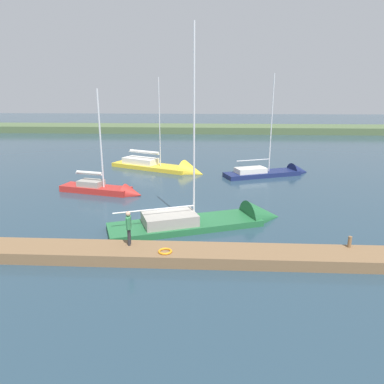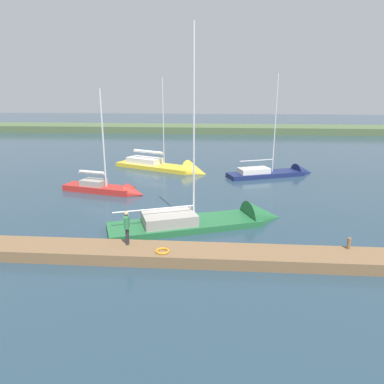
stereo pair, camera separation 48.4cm
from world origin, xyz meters
TOP-DOWN VIEW (x-y plane):
  - ground_plane at (0.00, 0.00)m, footprint 200.00×200.00m
  - far_shoreline at (0.00, -48.14)m, footprint 180.00×8.00m
  - dock_pier at (0.00, 5.40)m, footprint 26.77×1.89m
  - mooring_post_near at (-9.37, 4.74)m, footprint 0.17×0.17m
  - life_ring_buoy at (-0.61, 5.78)m, footprint 0.66×0.66m
  - sailboat_far_left at (-8.71, -12.71)m, footprint 8.68×4.90m
  - sailboat_behind_pier at (5.52, -5.76)m, footprint 6.96×3.18m
  - sailboat_inner_slip at (-3.09, 0.53)m, footprint 10.88×6.08m
  - sailboat_mid_channel at (1.84, -14.23)m, footprint 10.22×6.50m
  - person_on_dock at (1.23, 5.01)m, footprint 0.27×0.65m

SIDE VIEW (x-z plane):
  - ground_plane at x=0.00m, z-range 0.00..0.00m
  - far_shoreline at x=0.00m, z-range -1.20..1.20m
  - sailboat_inner_slip at x=-3.09m, z-range -6.11..6.34m
  - sailboat_far_left at x=-8.71m, z-range -4.94..5.19m
  - sailboat_mid_channel at x=1.84m, z-range -4.92..5.20m
  - sailboat_behind_pier at x=5.52m, z-range -4.10..4.51m
  - dock_pier at x=0.00m, z-range 0.00..0.56m
  - life_ring_buoy at x=-0.61m, z-range 0.56..0.66m
  - mooring_post_near at x=-9.37m, z-range 0.56..1.11m
  - person_on_dock at x=1.23m, z-range 0.69..2.40m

